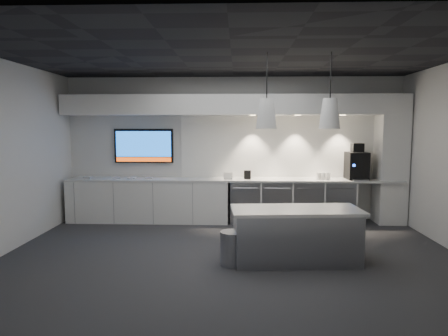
{
  "coord_description": "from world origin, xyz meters",
  "views": [
    {
      "loc": [
        0.1,
        -5.96,
        1.98
      ],
      "look_at": [
        -0.15,
        1.1,
        1.23
      ],
      "focal_mm": 32.0,
      "sensor_mm": 36.0,
      "label": 1
    }
  ],
  "objects_px": {
    "bin": "(232,248)",
    "coffee_machine": "(357,164)",
    "wall_tv": "(144,146)",
    "island": "(296,235)"
  },
  "relations": [
    {
      "from": "wall_tv",
      "to": "bin",
      "type": "distance_m",
      "value": 3.69
    },
    {
      "from": "bin",
      "to": "wall_tv",
      "type": "bearing_deg",
      "value": 123.89
    },
    {
      "from": "bin",
      "to": "coffee_machine",
      "type": "height_order",
      "value": "coffee_machine"
    },
    {
      "from": "bin",
      "to": "coffee_machine",
      "type": "bearing_deg",
      "value": 46.26
    },
    {
      "from": "wall_tv",
      "to": "island",
      "type": "xyz_separation_m",
      "value": [
        2.85,
        -2.71,
        -1.16
      ]
    },
    {
      "from": "island",
      "to": "coffee_machine",
      "type": "xyz_separation_m",
      "value": [
        1.57,
        2.46,
        0.8
      ]
    },
    {
      "from": "wall_tv",
      "to": "bin",
      "type": "xyz_separation_m",
      "value": [
        1.92,
        -2.86,
        -1.32
      ]
    },
    {
      "from": "bin",
      "to": "coffee_machine",
      "type": "relative_size",
      "value": 0.66
    },
    {
      "from": "island",
      "to": "coffee_machine",
      "type": "bearing_deg",
      "value": 53.16
    },
    {
      "from": "wall_tv",
      "to": "bin",
      "type": "bearing_deg",
      "value": -56.11
    }
  ]
}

